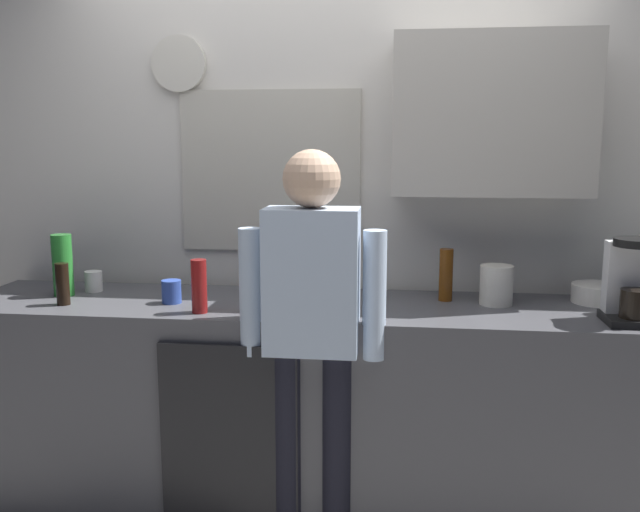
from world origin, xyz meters
name	(u,v)px	position (x,y,z in m)	size (l,w,h in m)	color
kitchen_counter	(321,407)	(0.00, 0.30, 0.47)	(3.16, 0.64, 0.94)	#4C4C51
dishwasher_panel	(229,446)	(-0.33, -0.03, 0.42)	(0.56, 0.02, 0.84)	black
back_wall_assembly	(349,198)	(0.08, 0.70, 1.36)	(4.76, 0.42, 2.60)	white
coffee_maker	(631,285)	(1.22, 0.16, 1.08)	(0.20, 0.20, 0.33)	black
bottle_dark_sauce	(63,284)	(-1.10, 0.15, 1.03)	(0.06, 0.06, 0.18)	black
bottle_olive_oil	(282,268)	(-0.20, 0.44, 1.06)	(0.06, 0.06, 0.25)	olive
bottle_red_vinegar	(199,286)	(-0.48, 0.09, 1.05)	(0.06, 0.06, 0.22)	maroon
bottle_clear_soda	(63,265)	(-1.18, 0.32, 1.08)	(0.09, 0.09, 0.28)	#2D8C33
bottle_amber_beer	(446,275)	(0.53, 0.43, 1.05)	(0.06, 0.06, 0.23)	brown
cup_blue_mug	(172,292)	(-0.65, 0.24, 0.99)	(0.08, 0.08, 0.10)	#3351B2
cup_white_mug	(94,281)	(-1.08, 0.42, 0.98)	(0.08, 0.08, 0.10)	white
mixing_bowl	(598,294)	(1.19, 0.47, 0.98)	(0.22, 0.22, 0.08)	white
storage_canister	(496,285)	(0.74, 0.38, 1.02)	(0.14, 0.14, 0.17)	silver
person_at_sink	(312,319)	(0.00, 0.00, 0.95)	(0.57, 0.22, 1.60)	black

